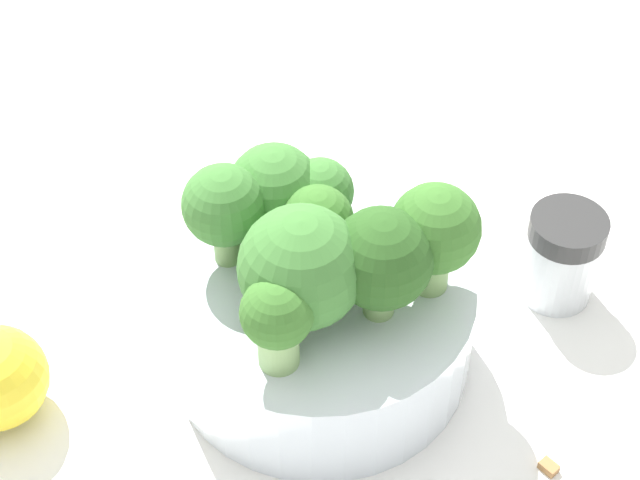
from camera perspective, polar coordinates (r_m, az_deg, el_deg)
ground_plane at (r=0.56m, az=0.00°, el=-6.19°), size 3.00×3.00×0.00m
bowl at (r=0.54m, az=0.00°, el=-4.42°), size 0.15×0.15×0.05m
broccoli_floret_0 at (r=0.50m, az=6.14°, el=0.42°), size 0.04×0.04×0.06m
broccoli_floret_1 at (r=0.48m, az=-1.01°, el=-1.53°), size 0.06×0.06×0.07m
broccoli_floret_2 at (r=0.53m, az=-0.00°, el=2.45°), size 0.03×0.03×0.05m
broccoli_floret_3 at (r=0.51m, az=-0.12°, el=0.82°), size 0.04×0.04×0.05m
broccoli_floret_4 at (r=0.49m, az=3.28°, el=-1.09°), size 0.05×0.05×0.06m
broccoli_floret_5 at (r=0.51m, az=-5.16°, el=1.74°), size 0.04×0.04×0.06m
broccoli_floret_6 at (r=0.47m, az=-2.29°, el=-4.23°), size 0.03×0.03×0.05m
broccoli_floret_7 at (r=0.53m, az=-2.72°, el=2.51°), size 0.05×0.05×0.05m
pepper_shaker at (r=0.59m, az=12.78°, el=-0.85°), size 0.04×0.04×0.06m
almond_crumb_0 at (r=0.53m, az=12.14°, el=-11.63°), size 0.01×0.01×0.01m
almond_crumb_1 at (r=0.62m, az=-4.66°, el=0.13°), size 0.00×0.01×0.01m
almond_crumb_2 at (r=0.64m, az=2.89°, el=2.12°), size 0.01×0.01×0.01m
almond_crumb_4 at (r=0.63m, az=7.77°, el=0.67°), size 0.01×0.01×0.01m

